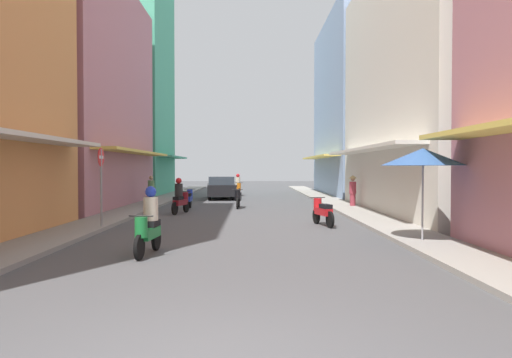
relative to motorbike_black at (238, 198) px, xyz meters
name	(u,v)px	position (x,y,z in m)	size (l,w,h in m)	color
ground_plane	(243,209)	(0.24, -0.69, -0.50)	(98.13, 98.13, 0.00)	#4C4C4F
sidewalk_left	(138,208)	(-4.83, -0.69, -0.44)	(1.64, 52.60, 0.12)	gray
sidewalk_right	(347,208)	(5.31, -0.69, -0.44)	(1.64, 52.60, 0.12)	#9E9991
building_left_mid	(68,95)	(-8.64, 0.56, 5.21)	(7.05, 12.49, 11.43)	#B7727F
building_left_far	(125,81)	(-8.64, 11.60, 7.94)	(7.05, 8.01, 16.90)	#4CB28C
building_right_mid	(445,86)	(9.12, -2.93, 5.08)	(7.05, 13.83, 11.19)	silver
building_right_far	(367,108)	(9.12, 11.22, 5.91)	(7.05, 13.21, 12.83)	#8CA5CC
motorbike_black	(238,198)	(0.00, 0.00, 0.00)	(0.55, 1.81, 0.96)	black
motorbike_blue	(189,199)	(-2.41, -0.41, 0.00)	(0.55, 1.81, 0.96)	black
motorbike_orange	(238,186)	(-0.29, 10.58, 0.20)	(0.55, 1.80, 1.58)	black
motorbike_red	(322,211)	(3.13, -7.26, 0.00)	(0.65, 1.78, 0.96)	black
motorbike_maroon	(180,198)	(-2.44, -2.93, 0.20)	(0.67, 1.77, 1.58)	black
motorbike_white	(216,188)	(-2.05, 12.62, 0.00)	(0.55, 1.81, 0.96)	black
motorbike_green	(149,224)	(-1.71, -12.72, 0.20)	(0.55, 1.81, 1.58)	black
parked_car	(221,187)	(-1.29, 6.96, 0.24)	(2.12, 4.24, 1.45)	black
pedestrian_far	(353,190)	(5.72, -0.07, 0.42)	(0.44, 0.44, 1.64)	#99333F
pedestrian_foreground	(151,191)	(-4.65, 1.55, 0.29)	(0.34, 0.34, 1.59)	#334C8C
vendor_umbrella	(423,157)	(5.13, -11.37, 1.79)	(2.13, 2.13, 2.52)	#99999E
street_sign_no_entry	(101,177)	(-4.16, -8.40, 1.21)	(0.07, 0.60, 2.65)	gray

